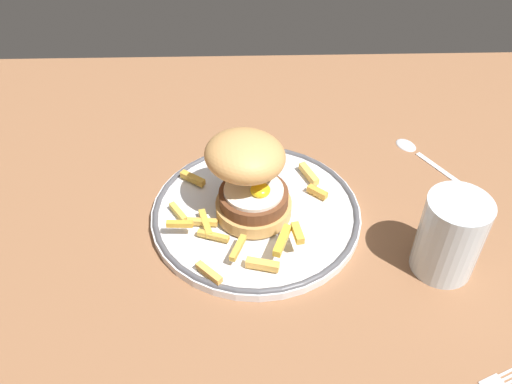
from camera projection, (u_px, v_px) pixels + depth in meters
The scene contains 6 objects.
ground_plane at pixel (261, 246), 72.39cm from camera, with size 145.75×96.25×4.00cm, color brown.
dinner_plate at pixel (256, 213), 73.06cm from camera, with size 28.12×28.12×1.60cm.
burger at pixel (249, 174), 68.79cm from camera, with size 14.85×14.81×11.61cm.
fries_pile at pixel (245, 217), 70.13cm from camera, with size 21.53×24.36×2.99cm.
water_glass at pixel (449, 240), 64.13cm from camera, with size 7.53×7.53×10.77cm.
spoon at pixel (413, 149), 84.10cm from camera, with size 8.45×12.20×0.90cm.
Camera 1 is at (-1.91, -48.34, 52.34)cm, focal length 38.06 mm.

